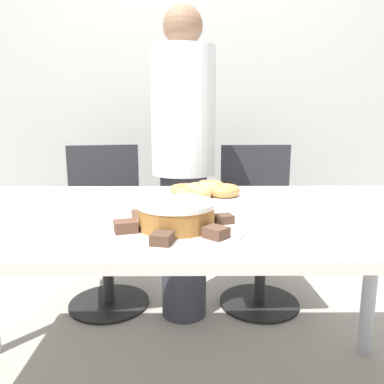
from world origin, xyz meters
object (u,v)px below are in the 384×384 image
Objects in this scene: office_chair_right at (259,231)px; plate_donuts at (203,196)px; person_standing at (183,162)px; office_chair_left at (106,231)px; plate_cake at (176,229)px; frosted_cake at (176,214)px.

office_chair_right is 0.81m from plate_donuts.
person_standing is 4.13× the size of plate_donuts.
person_standing reaches higher than office_chair_left.
frosted_cake reaches higher than plate_cake.
office_chair_right is (0.42, 0.16, -0.40)m from person_standing.
office_chair_right is 4.40× the size of frosted_cake.
plate_cake is at bearing 0.00° from frosted_cake.
frosted_cake is at bearing -114.17° from office_chair_right.
office_chair_left is at bearing 159.97° from person_standing.
office_chair_left is (-0.43, 0.16, -0.40)m from person_standing.
person_standing is at bearing -161.77° from office_chair_right.
person_standing is at bearing -32.64° from office_chair_left.
frosted_cake is (-0.08, -0.41, 0.04)m from plate_donuts.
person_standing is 1.76× the size of office_chair_left.
plate_donuts is (0.51, -0.65, 0.34)m from office_chair_left.
office_chair_right is 1.21m from frosted_cake.
frosted_cake is (-0.00, -0.91, -0.03)m from person_standing.
office_chair_left is 1.20m from plate_cake.
person_standing is 0.50m from plate_donuts.
plate_cake is at bearing -80.77° from office_chair_left.
plate_cake is 0.04m from frosted_cake.
frosted_cake is (-0.42, -1.07, 0.38)m from office_chair_right.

